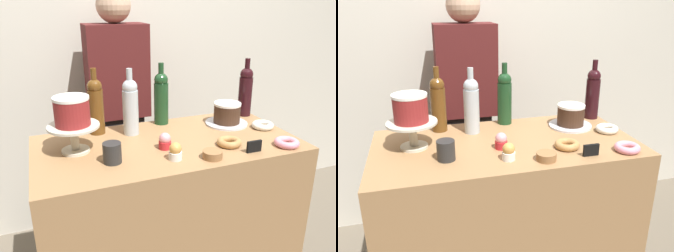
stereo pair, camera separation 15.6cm
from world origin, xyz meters
The scene contains 19 objects.
back_wall centered at (0.00, 0.88, 1.30)m, with size 6.00×0.05×2.60m.
display_counter centered at (0.00, 0.00, 0.45)m, with size 1.22×0.62×0.90m.
cake_stand_pedestal centered at (-0.41, 0.04, 0.99)m, with size 0.22×0.22×0.12m.
white_layer_cake centered at (-0.41, 0.04, 1.09)m, with size 0.15×0.15×0.12m.
silver_serving_platter centered at (0.38, 0.12, 0.91)m, with size 0.22×0.22×0.01m.
chocolate_round_cake centered at (0.38, 0.12, 0.97)m, with size 0.14×0.14×0.11m.
wine_bottle_green centered at (0.06, 0.26, 1.05)m, with size 0.08×0.08×0.33m.
wine_bottle_amber centered at (-0.29, 0.24, 1.05)m, with size 0.08×0.08×0.33m.
wine_bottle_clear centered at (-0.13, 0.17, 1.05)m, with size 0.08×0.08×0.33m.
wine_bottle_dark_red centered at (0.55, 0.22, 1.05)m, with size 0.08×0.08×0.33m.
cupcake_strawberry centered at (-0.04, -0.06, 0.94)m, with size 0.06×0.06×0.07m.
cupcake_caramel centered at (-0.04, -0.18, 0.94)m, with size 0.06×0.06×0.07m.
donut_sugar centered at (0.52, 0.00, 0.92)m, with size 0.11×0.11×0.03m.
donut_maple centered at (0.25, -0.14, 0.92)m, with size 0.11×0.11×0.03m.
donut_pink centered at (0.49, -0.23, 0.92)m, with size 0.11×0.11×0.03m.
cookie_stack centered at (0.11, -0.23, 0.92)m, with size 0.08×0.08×0.03m.
price_sign_chalkboard centered at (0.31, -0.24, 0.93)m, with size 0.07×0.01×0.05m.
coffee_cup_ceramic centered at (-0.29, -0.12, 0.94)m, with size 0.08×0.08×0.08m.
barista_figure centered at (-0.08, 0.65, 0.84)m, with size 0.36×0.22×1.60m.
Camera 2 is at (-0.38, -1.42, 1.52)m, focal length 36.51 mm.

